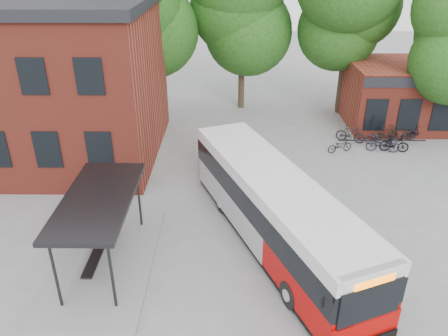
{
  "coord_description": "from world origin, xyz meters",
  "views": [
    {
      "loc": [
        0.08,
        -14.09,
        10.7
      ],
      "look_at": [
        -0.11,
        3.0,
        2.0
      ],
      "focal_mm": 35.0,
      "sensor_mm": 36.0,
      "label": 1
    }
  ],
  "objects_px": {
    "bicycle_1": "(351,134)",
    "bicycle_7": "(420,132)",
    "bicycle_4": "(381,139)",
    "bicycle_5": "(386,133)",
    "bicycle_0": "(340,146)",
    "bicycle_6": "(408,134)",
    "bicycle_2": "(383,144)",
    "bicycle_3": "(394,144)",
    "bus_shelter": "(102,231)",
    "city_bus": "(274,211)"
  },
  "relations": [
    {
      "from": "bus_shelter",
      "to": "bicycle_7",
      "type": "distance_m",
      "value": 20.33
    },
    {
      "from": "bicycle_1",
      "to": "bicycle_3",
      "type": "distance_m",
      "value": 2.59
    },
    {
      "from": "bus_shelter",
      "to": "bicycle_2",
      "type": "relative_size",
      "value": 3.71
    },
    {
      "from": "bicycle_0",
      "to": "bicycle_4",
      "type": "height_order",
      "value": "bicycle_4"
    },
    {
      "from": "bicycle_5",
      "to": "bicycle_6",
      "type": "xyz_separation_m",
      "value": [
        1.46,
        0.21,
        -0.12
      ]
    },
    {
      "from": "bus_shelter",
      "to": "bicycle_4",
      "type": "bearing_deg",
      "value": 38.71
    },
    {
      "from": "bicycle_5",
      "to": "bicycle_6",
      "type": "distance_m",
      "value": 1.48
    },
    {
      "from": "city_bus",
      "to": "bicycle_5",
      "type": "relative_size",
      "value": 6.74
    },
    {
      "from": "bicycle_5",
      "to": "bicycle_2",
      "type": "bearing_deg",
      "value": 141.7
    },
    {
      "from": "bicycle_0",
      "to": "bicycle_2",
      "type": "bearing_deg",
      "value": -107.21
    },
    {
      "from": "bicycle_0",
      "to": "bicycle_6",
      "type": "distance_m",
      "value": 4.95
    },
    {
      "from": "bicycle_0",
      "to": "bicycle_3",
      "type": "relative_size",
      "value": 0.93
    },
    {
      "from": "city_bus",
      "to": "bicycle_1",
      "type": "xyz_separation_m",
      "value": [
        5.64,
        10.22,
        -0.95
      ]
    },
    {
      "from": "bicycle_0",
      "to": "bicycle_1",
      "type": "distance_m",
      "value": 1.78
    },
    {
      "from": "bicycle_0",
      "to": "bicycle_6",
      "type": "xyz_separation_m",
      "value": [
        4.61,
        1.81,
        -0.01
      ]
    },
    {
      "from": "bicycle_1",
      "to": "bicycle_7",
      "type": "relative_size",
      "value": 1.04
    },
    {
      "from": "bicycle_1",
      "to": "bicycle_5",
      "type": "relative_size",
      "value": 1.02
    },
    {
      "from": "bus_shelter",
      "to": "bicycle_6",
      "type": "xyz_separation_m",
      "value": [
        15.66,
        11.89,
        -1.05
      ]
    },
    {
      "from": "bicycle_5",
      "to": "bicycle_7",
      "type": "relative_size",
      "value": 1.02
    },
    {
      "from": "bus_shelter",
      "to": "bicycle_3",
      "type": "relative_size",
      "value": 4.25
    },
    {
      "from": "city_bus",
      "to": "bicycle_7",
      "type": "distance_m",
      "value": 14.64
    },
    {
      "from": "bicycle_4",
      "to": "bicycle_5",
      "type": "bearing_deg",
      "value": -12.41
    },
    {
      "from": "bicycle_3",
      "to": "bicycle_5",
      "type": "bearing_deg",
      "value": 10.82
    },
    {
      "from": "bicycle_1",
      "to": "bicycle_2",
      "type": "xyz_separation_m",
      "value": [
        1.52,
        -1.42,
        -0.04
      ]
    },
    {
      "from": "bicycle_1",
      "to": "bicycle_2",
      "type": "distance_m",
      "value": 2.08
    },
    {
      "from": "bus_shelter",
      "to": "bicycle_5",
      "type": "xyz_separation_m",
      "value": [
        14.2,
        11.68,
        -0.93
      ]
    },
    {
      "from": "bicycle_4",
      "to": "bicycle_5",
      "type": "distance_m",
      "value": 0.87
    },
    {
      "from": "bicycle_2",
      "to": "bicycle_3",
      "type": "height_order",
      "value": "bicycle_2"
    },
    {
      "from": "bus_shelter",
      "to": "bicycle_6",
      "type": "distance_m",
      "value": 19.69
    },
    {
      "from": "bicycle_1",
      "to": "bicycle_6",
      "type": "height_order",
      "value": "bicycle_1"
    },
    {
      "from": "bicycle_0",
      "to": "bicycle_5",
      "type": "height_order",
      "value": "bicycle_5"
    },
    {
      "from": "bicycle_3",
      "to": "bicycle_6",
      "type": "relative_size",
      "value": 1.09
    },
    {
      "from": "bicycle_7",
      "to": "bus_shelter",
      "type": "bearing_deg",
      "value": 113.71
    },
    {
      "from": "bicycle_4",
      "to": "bicycle_7",
      "type": "height_order",
      "value": "bicycle_7"
    },
    {
      "from": "bicycle_3",
      "to": "bicycle_0",
      "type": "bearing_deg",
      "value": 102.19
    },
    {
      "from": "bus_shelter",
      "to": "bicycle_0",
      "type": "height_order",
      "value": "bus_shelter"
    },
    {
      "from": "city_bus",
      "to": "bicycle_6",
      "type": "xyz_separation_m",
      "value": [
        9.27,
        10.54,
        -1.09
      ]
    },
    {
      "from": "city_bus",
      "to": "bicycle_0",
      "type": "relative_size",
      "value": 7.6
    },
    {
      "from": "bicycle_7",
      "to": "bicycle_5",
      "type": "bearing_deg",
      "value": 85.79
    },
    {
      "from": "bicycle_4",
      "to": "bicycle_0",
      "type": "bearing_deg",
      "value": 131.99
    },
    {
      "from": "city_bus",
      "to": "bicycle_2",
      "type": "relative_size",
      "value": 6.19
    },
    {
      "from": "bicycle_1",
      "to": "bicycle_4",
      "type": "height_order",
      "value": "bicycle_1"
    },
    {
      "from": "bicycle_0",
      "to": "bicycle_7",
      "type": "relative_size",
      "value": 0.9
    },
    {
      "from": "bicycle_6",
      "to": "bicycle_2",
      "type": "bearing_deg",
      "value": 107.63
    },
    {
      "from": "bus_shelter",
      "to": "city_bus",
      "type": "height_order",
      "value": "city_bus"
    },
    {
      "from": "bus_shelter",
      "to": "bicycle_2",
      "type": "bearing_deg",
      "value": 36.85
    },
    {
      "from": "bicycle_5",
      "to": "bicycle_7",
      "type": "distance_m",
      "value": 2.21
    },
    {
      "from": "bicycle_6",
      "to": "bicycle_7",
      "type": "relative_size",
      "value": 0.89
    },
    {
      "from": "bicycle_2",
      "to": "bicycle_0",
      "type": "bearing_deg",
      "value": 101.48
    },
    {
      "from": "bicycle_0",
      "to": "bicycle_4",
      "type": "distance_m",
      "value": 2.8
    }
  ]
}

